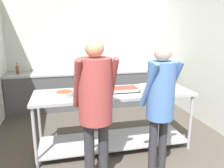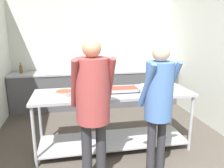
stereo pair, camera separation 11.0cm
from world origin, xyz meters
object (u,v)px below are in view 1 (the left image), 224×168
object	(u,v)px
serving_tray_vegetables	(123,90)
plate_stack	(146,87)
guest_serving_left	(95,99)
broccoli_bowl	(166,88)
serving_tray_roast	(93,89)
sauce_pan	(65,93)
water_bottle	(17,69)
guest_serving_right	(160,97)

from	to	relation	value
serving_tray_vegetables	plate_stack	world-z (taller)	plate_stack
serving_tray_vegetables	plate_stack	size ratio (longest dim) A/B	1.64
guest_serving_left	broccoli_bowl	bearing A→B (deg)	29.45
guest_serving_left	plate_stack	bearing A→B (deg)	40.90
serving_tray_roast	plate_stack	distance (m)	0.86
sauce_pan	plate_stack	xyz separation A→B (m)	(1.29, 0.10, -0.01)
plate_stack	water_bottle	size ratio (longest dim) A/B	1.13
sauce_pan	serving_tray_vegetables	distance (m)	0.89
broccoli_bowl	water_bottle	bearing A→B (deg)	140.24
plate_stack	guest_serving_right	distance (m)	0.84
sauce_pan	serving_tray_roast	distance (m)	0.48
guest_serving_right	broccoli_bowl	bearing A→B (deg)	58.56
serving_tray_vegetables	guest_serving_right	world-z (taller)	guest_serving_right
sauce_pan	serving_tray_vegetables	xyz separation A→B (m)	(0.89, 0.05, -0.01)
serving_tray_vegetables	guest_serving_left	world-z (taller)	guest_serving_left
serving_tray_vegetables	guest_serving_left	distance (m)	0.96
plate_stack	broccoli_bowl	xyz separation A→B (m)	(0.28, -0.13, 0.01)
broccoli_bowl	guest_serving_left	size ratio (longest dim) A/B	0.12
guest_serving_left	guest_serving_right	bearing A→B (deg)	0.08
guest_serving_left	guest_serving_right	distance (m)	0.81
broccoli_bowl	guest_serving_left	xyz separation A→B (m)	(-1.23, -0.69, 0.12)
broccoli_bowl	water_bottle	distance (m)	3.34
serving_tray_roast	guest_serving_right	xyz separation A→B (m)	(0.71, -0.92, 0.10)
broccoli_bowl	water_bottle	xyz separation A→B (m)	(-2.57, 2.13, 0.03)
plate_stack	guest_serving_right	bearing A→B (deg)	-100.13
serving_tray_roast	water_bottle	distance (m)	2.39
plate_stack	guest_serving_left	bearing A→B (deg)	-139.10
water_bottle	broccoli_bowl	bearing A→B (deg)	-39.76
broccoli_bowl	guest_serving_right	bearing A→B (deg)	-121.44
serving_tray_roast	guest_serving_left	size ratio (longest dim) A/B	0.22
serving_tray_vegetables	broccoli_bowl	bearing A→B (deg)	-6.43
broccoli_bowl	guest_serving_right	world-z (taller)	guest_serving_right
serving_tray_roast	broccoli_bowl	distance (m)	1.15
serving_tray_vegetables	guest_serving_left	size ratio (longest dim) A/B	0.26
sauce_pan	water_bottle	world-z (taller)	water_bottle
serving_tray_roast	guest_serving_left	xyz separation A→B (m)	(-0.10, -0.92, 0.13)
sauce_pan	guest_serving_right	bearing A→B (deg)	-32.32
sauce_pan	plate_stack	distance (m)	1.29
plate_stack	guest_serving_right	world-z (taller)	guest_serving_right
guest_serving_right	plate_stack	bearing A→B (deg)	79.87
plate_stack	guest_serving_right	xyz separation A→B (m)	(-0.15, -0.82, 0.10)
serving_tray_roast	guest_serving_left	world-z (taller)	guest_serving_left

